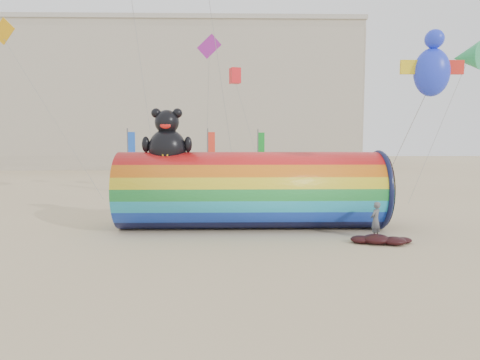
{
  "coord_description": "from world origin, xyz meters",
  "views": [
    {
      "loc": [
        0.05,
        -19.47,
        4.53
      ],
      "look_at": [
        0.5,
        1.5,
        2.4
      ],
      "focal_mm": 32.0,
      "sensor_mm": 36.0,
      "label": 1
    }
  ],
  "objects_px": {
    "hotel_building": "(151,98)",
    "kite_handler": "(375,220)",
    "fabric_bundle": "(381,240)",
    "windsock_assembly": "(251,188)"
  },
  "relations": [
    {
      "from": "kite_handler",
      "to": "fabric_bundle",
      "type": "distance_m",
      "value": 1.13
    },
    {
      "from": "kite_handler",
      "to": "windsock_assembly",
      "type": "bearing_deg",
      "value": -68.16
    },
    {
      "from": "windsock_assembly",
      "to": "kite_handler",
      "type": "height_order",
      "value": "windsock_assembly"
    },
    {
      "from": "fabric_bundle",
      "to": "hotel_building",
      "type": "bearing_deg",
      "value": 111.09
    },
    {
      "from": "windsock_assembly",
      "to": "fabric_bundle",
      "type": "height_order",
      "value": "windsock_assembly"
    },
    {
      "from": "kite_handler",
      "to": "fabric_bundle",
      "type": "height_order",
      "value": "kite_handler"
    },
    {
      "from": "hotel_building",
      "to": "kite_handler",
      "type": "relative_size",
      "value": 36.49
    },
    {
      "from": "hotel_building",
      "to": "fabric_bundle",
      "type": "xyz_separation_m",
      "value": [
        18.41,
        -47.75,
        -10.14
      ]
    },
    {
      "from": "hotel_building",
      "to": "kite_handler",
      "type": "xyz_separation_m",
      "value": [
        18.48,
        -46.83,
        -9.48
      ]
    },
    {
      "from": "hotel_building",
      "to": "windsock_assembly",
      "type": "height_order",
      "value": "hotel_building"
    }
  ]
}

